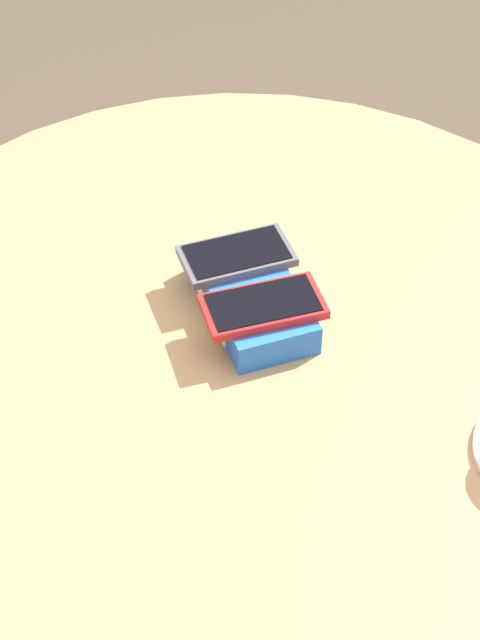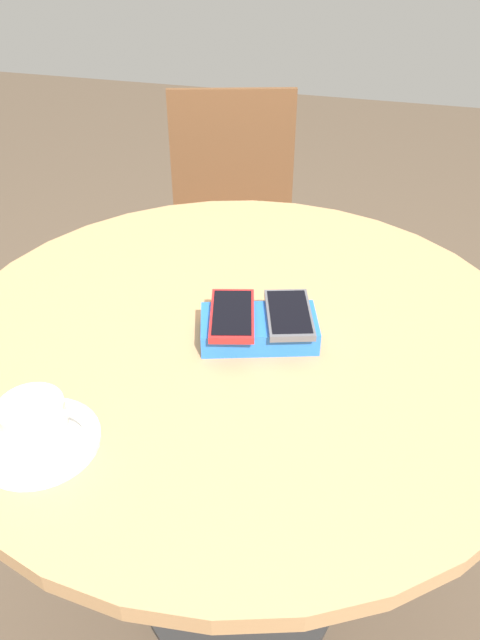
{
  "view_description": "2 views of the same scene",
  "coord_description": "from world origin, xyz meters",
  "px_view_note": "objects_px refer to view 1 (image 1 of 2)",
  "views": [
    {
      "loc": [
        0.88,
        -0.04,
        1.67
      ],
      "look_at": [
        0.0,
        0.0,
        0.79
      ],
      "focal_mm": 60.0,
      "sensor_mm": 36.0,
      "label": 1
    },
    {
      "loc": [
        -0.22,
        0.82,
        1.41
      ],
      "look_at": [
        0.0,
        0.0,
        0.79
      ],
      "focal_mm": 35.0,
      "sensor_mm": 36.0,
      "label": 2
    }
  ],
  "objects_px": {
    "round_table": "(240,405)",
    "phone_box": "(252,298)",
    "phone_red": "(263,306)",
    "phone_gray": "(234,256)"
  },
  "relations": [
    {
      "from": "phone_red",
      "to": "round_table",
      "type": "bearing_deg",
      "value": -103.34
    },
    {
      "from": "round_table",
      "to": "phone_red",
      "type": "distance_m",
      "value": 0.18
    },
    {
      "from": "phone_gray",
      "to": "phone_red",
      "type": "relative_size",
      "value": 0.98
    },
    {
      "from": "round_table",
      "to": "phone_red",
      "type": "height_order",
      "value": "phone_red"
    },
    {
      "from": "phone_gray",
      "to": "phone_red",
      "type": "height_order",
      "value": "same"
    },
    {
      "from": "round_table",
      "to": "phone_box",
      "type": "relative_size",
      "value": 4.81
    },
    {
      "from": "round_table",
      "to": "phone_red",
      "type": "xyz_separation_m",
      "value": [
        0.01,
        0.03,
        0.18
      ]
    },
    {
      "from": "round_table",
      "to": "phone_gray",
      "type": "xyz_separation_m",
      "value": [
        -0.08,
        -0.0,
        0.18
      ]
    },
    {
      "from": "phone_box",
      "to": "phone_gray",
      "type": "distance_m",
      "value": 0.06
    },
    {
      "from": "phone_gray",
      "to": "phone_box",
      "type": "bearing_deg",
      "value": 21.49
    }
  ]
}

